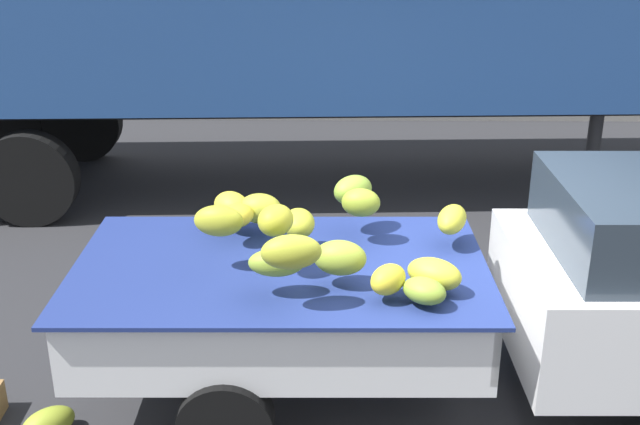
% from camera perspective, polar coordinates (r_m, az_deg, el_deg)
% --- Properties ---
extents(ground, '(220.00, 220.00, 0.00)m').
position_cam_1_polar(ground, '(6.32, 9.07, -12.40)').
color(ground, '#28282B').
extents(curb_strip, '(80.00, 0.80, 0.16)m').
position_cam_1_polar(curb_strip, '(13.83, 4.61, 7.39)').
color(curb_strip, gray).
rests_on(curb_strip, ground).
extents(pickup_truck, '(5.24, 1.87, 1.70)m').
position_cam_1_polar(pickup_truck, '(6.00, 17.24, -5.26)').
color(pickup_truck, white).
rests_on(pickup_truck, ground).
extents(fallen_banana_bunch_near_tailgate, '(0.44, 0.42, 0.20)m').
position_cam_1_polar(fallen_banana_bunch_near_tailgate, '(6.03, -18.98, -14.15)').
color(fallen_banana_bunch_near_tailgate, olive).
rests_on(fallen_banana_bunch_near_tailgate, ground).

